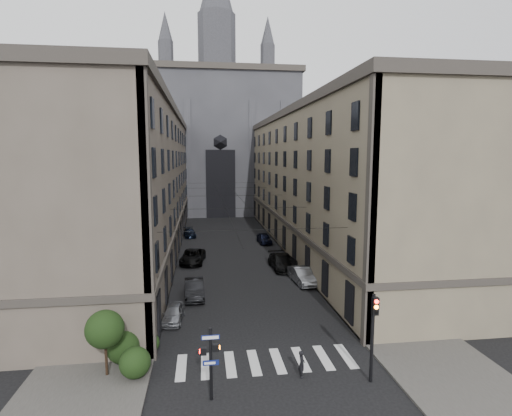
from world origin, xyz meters
name	(u,v)px	position (x,y,z in m)	size (l,w,h in m)	color
ground	(282,412)	(0.00, 0.00, 0.00)	(260.00, 260.00, 0.00)	black
sidewalk_left	(154,250)	(-10.50, 36.00, 0.07)	(7.00, 80.00, 0.15)	#383533
sidewalk_right	(304,246)	(10.50, 36.00, 0.07)	(7.00, 80.00, 0.15)	#383533
zebra_crossing	(266,361)	(0.00, 5.00, 0.01)	(11.00, 3.20, 0.01)	beige
building_left	(128,182)	(-13.44, 36.00, 9.34)	(13.60, 60.60, 18.85)	#4D463B
building_right	(326,181)	(13.44, 36.00, 9.34)	(13.60, 60.60, 18.85)	brown
gothic_tower	(218,134)	(0.00, 74.96, 17.80)	(35.00, 23.00, 58.00)	#2D2D33
pedestrian_signal_left	(210,358)	(-3.51, 1.50, 2.32)	(1.02, 0.38, 4.00)	black
traffic_light_right	(373,328)	(5.60, 1.92, 3.29)	(0.34, 0.50, 5.20)	black
shrub_cluster	(121,343)	(-8.72, 5.01, 1.80)	(3.90, 4.40, 3.90)	black
tram_wires	(230,197)	(0.00, 35.63, 7.25)	(14.00, 60.00, 0.43)	black
car_left_near	(173,313)	(-6.20, 12.06, 0.64)	(1.52, 3.79, 1.29)	gray
car_left_midnear	(194,289)	(-4.67, 17.17, 0.80)	(1.70, 4.87, 1.61)	black
car_left_midfar	(193,257)	(-5.07, 29.05, 0.79)	(2.63, 5.70, 1.58)	black
car_left_far	(190,233)	(-5.91, 44.90, 0.63)	(1.78, 4.37, 1.27)	black
car_right_near	(302,275)	(6.12, 19.83, 0.81)	(1.71, 4.89, 1.61)	slate
car_right_midnear	(284,259)	(5.75, 26.98, 0.64)	(2.12, 4.59, 1.28)	black
car_right_midfar	(281,262)	(4.98, 25.16, 0.80)	(2.25, 5.53, 1.61)	black
car_right_far	(264,238)	(5.15, 38.67, 0.73)	(1.74, 4.31, 1.47)	black
pedestrian	(302,364)	(1.79, 3.00, 0.81)	(0.59, 0.39, 1.61)	black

